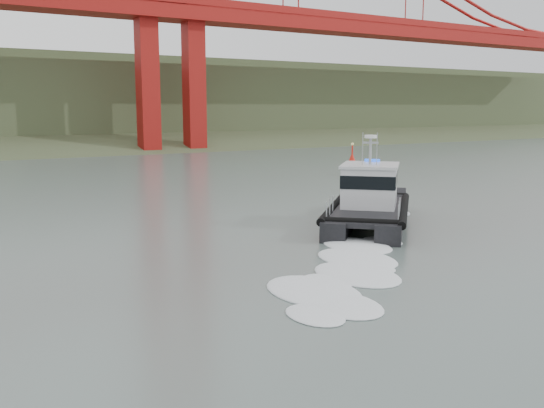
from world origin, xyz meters
The scene contains 3 objects.
ground centered at (0.00, 0.00, 0.00)m, with size 400.00×400.00×0.00m, color slate.
patrol_boat centered at (8.12, 9.78, 1.43)m, with size 11.31×11.33×5.70m.
nav_buoy centered at (24.76, 31.98, 0.97)m, with size 1.76×1.76×3.67m.
Camera 1 is at (-16.28, -18.53, 7.14)m, focal length 40.00 mm.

